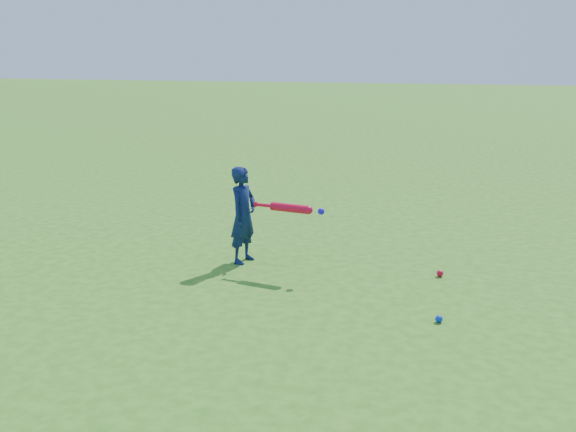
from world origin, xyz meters
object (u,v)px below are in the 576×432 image
(child, at_px, (243,215))
(bat_swing, at_px, (293,208))
(ground_ball_blue, at_px, (439,319))
(ground_ball_red, at_px, (440,273))

(child, xyz_separation_m, bat_swing, (0.56, -0.14, 0.14))
(ground_ball_blue, bearing_deg, bat_swing, 147.83)
(ground_ball_red, relative_size, ground_ball_blue, 1.08)
(ground_ball_red, xyz_separation_m, bat_swing, (-1.42, -0.20, 0.60))
(ground_ball_blue, height_order, bat_swing, bat_swing)
(ground_ball_red, height_order, ground_ball_blue, ground_ball_red)
(child, relative_size, ground_ball_blue, 16.35)
(ground_ball_red, distance_m, ground_ball_blue, 1.11)
(child, height_order, ground_ball_red, child)
(ground_ball_blue, xyz_separation_m, bat_swing, (-1.45, 0.91, 0.60))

